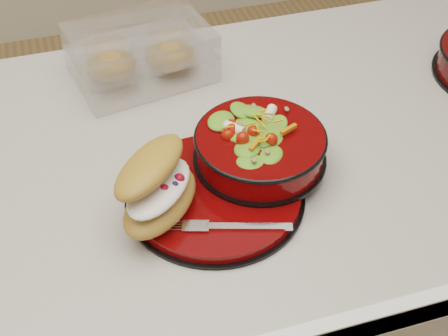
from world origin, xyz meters
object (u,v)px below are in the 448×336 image
object	(u,v)px
salad_bowl	(260,143)
croissant	(158,187)
pastry_box	(141,54)
dinner_plate	(216,194)
fork	(233,226)
island_counter	(265,295)

from	to	relation	value
salad_bowl	croissant	distance (m)	0.18
croissant	pastry_box	world-z (taller)	croissant
dinner_plate	croissant	bearing A→B (deg)	-171.25
croissant	fork	bearing A→B (deg)	-84.38
island_counter	croissant	xyz separation A→B (m)	(-0.22, -0.12, 0.51)
island_counter	croissant	world-z (taller)	croissant
salad_bowl	pastry_box	world-z (taller)	salad_bowl
pastry_box	croissant	bearing A→B (deg)	-107.45
dinner_plate	salad_bowl	size ratio (longest dim) A/B	1.30
croissant	island_counter	bearing A→B (deg)	-19.17
salad_bowl	fork	bearing A→B (deg)	-123.62
island_counter	pastry_box	bearing A→B (deg)	126.38
salad_bowl	fork	xyz separation A→B (m)	(-0.08, -0.12, -0.03)
island_counter	fork	xyz separation A→B (m)	(-0.13, -0.19, 0.47)
dinner_plate	salad_bowl	world-z (taller)	salad_bowl
dinner_plate	fork	world-z (taller)	fork
island_counter	croissant	bearing A→B (deg)	-150.86
island_counter	pastry_box	size ratio (longest dim) A/B	4.62
salad_bowl	croissant	size ratio (longest dim) A/B	1.15
island_counter	salad_bowl	distance (m)	0.51
fork	dinner_plate	bearing A→B (deg)	19.09
island_counter	pastry_box	distance (m)	0.57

